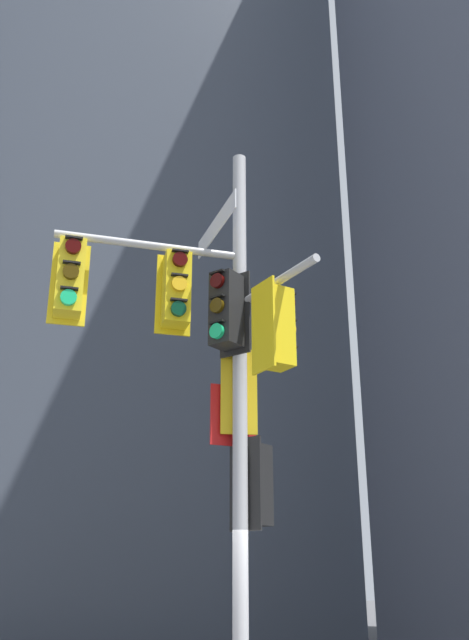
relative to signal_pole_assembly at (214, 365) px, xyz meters
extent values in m
cube|color=#4C5460|center=(0.31, 21.76, 20.94)|extent=(14.65, 14.65, 50.92)
cylinder|color=#B2B2B5|center=(0.35, 0.10, -0.65)|extent=(0.19, 0.19, 7.75)
cylinder|color=#B2B2B5|center=(-0.89, 0.01, 1.62)|extent=(2.51, 0.29, 0.10)
cylinder|color=#B2B2B5|center=(0.64, -0.71, 0.90)|extent=(0.66, 1.65, 0.10)
cube|color=yellow|center=(-0.53, 0.22, 1.02)|extent=(0.48, 0.07, 1.14)
cube|color=yellow|center=(-0.52, 0.03, 1.02)|extent=(0.36, 0.36, 1.00)
cylinder|color=#360605|center=(-0.50, -0.17, 1.37)|extent=(0.20, 0.07, 0.20)
cube|color=black|center=(-0.50, -0.17, 1.49)|extent=(0.22, 0.09, 0.02)
cylinder|color=yellow|center=(-0.50, -0.17, 1.02)|extent=(0.20, 0.07, 0.20)
cube|color=black|center=(-0.50, -0.17, 1.14)|extent=(0.22, 0.09, 0.02)
cylinder|color=#06311C|center=(-0.50, -0.17, 0.67)|extent=(0.20, 0.07, 0.20)
cube|color=black|center=(-0.50, -0.17, 0.79)|extent=(0.22, 0.09, 0.02)
cube|color=yellow|center=(-1.91, 0.12, 1.02)|extent=(0.48, 0.07, 1.14)
cube|color=yellow|center=(-1.89, -0.07, 1.02)|extent=(0.36, 0.36, 1.00)
cylinder|color=#360605|center=(-1.88, -0.27, 1.37)|extent=(0.20, 0.07, 0.20)
cube|color=black|center=(-1.88, -0.27, 1.49)|extent=(0.22, 0.09, 0.02)
cylinder|color=#3C2C06|center=(-1.88, -0.27, 1.02)|extent=(0.20, 0.07, 0.20)
cube|color=black|center=(-1.88, -0.27, 1.14)|extent=(0.22, 0.09, 0.02)
cylinder|color=#19C672|center=(-1.88, -0.27, 0.67)|extent=(0.20, 0.07, 0.20)
cube|color=black|center=(-1.88, -0.27, 0.79)|extent=(0.22, 0.09, 0.02)
cube|color=yellow|center=(0.46, -0.77, 0.30)|extent=(0.19, 0.46, 1.14)
cube|color=yellow|center=(0.64, -0.71, 0.30)|extent=(0.43, 0.43, 1.00)
cylinder|color=#360605|center=(0.83, -0.64, 0.65)|extent=(0.12, 0.21, 0.20)
cube|color=black|center=(0.83, -0.64, 0.77)|extent=(0.14, 0.23, 0.02)
cylinder|color=yellow|center=(0.83, -0.64, 0.30)|extent=(0.12, 0.21, 0.20)
cube|color=black|center=(0.83, -0.64, 0.42)|extent=(0.14, 0.23, 0.02)
cylinder|color=#06311C|center=(0.83, -0.64, -0.05)|extent=(0.12, 0.21, 0.20)
cube|color=black|center=(0.83, -0.64, 0.07)|extent=(0.14, 0.23, 0.02)
cube|color=black|center=(0.28, 0.03, 0.73)|extent=(0.34, 0.38, 1.14)
cube|color=black|center=(0.13, -0.10, 0.73)|extent=(0.48, 0.48, 1.00)
cylinder|color=#360605|center=(-0.01, -0.23, 1.08)|extent=(0.18, 0.19, 0.20)
cube|color=black|center=(-0.02, -0.23, 1.20)|extent=(0.20, 0.21, 0.02)
cylinder|color=#3C2C06|center=(-0.01, -0.23, 0.73)|extent=(0.18, 0.19, 0.20)
cube|color=black|center=(-0.02, -0.23, 0.85)|extent=(0.20, 0.21, 0.02)
cylinder|color=#19C672|center=(-0.01, -0.23, 0.38)|extent=(0.18, 0.19, 0.20)
cube|color=black|center=(-0.02, -0.23, 0.50)|extent=(0.20, 0.21, 0.02)
cube|color=gold|center=(0.36, 0.20, -0.28)|extent=(0.48, 0.07, 1.14)
cube|color=gold|center=(0.38, 0.39, -0.28)|extent=(0.37, 0.37, 1.00)
cylinder|color=#360605|center=(0.40, 0.59, 0.07)|extent=(0.20, 0.08, 0.20)
cube|color=black|center=(0.40, 0.60, 0.19)|extent=(0.23, 0.09, 0.02)
cylinder|color=yellow|center=(0.40, 0.59, -0.28)|extent=(0.20, 0.08, 0.20)
cube|color=black|center=(0.40, 0.60, -0.16)|extent=(0.23, 0.09, 0.02)
cylinder|color=#06311C|center=(0.40, 0.59, -0.63)|extent=(0.20, 0.08, 0.20)
cube|color=black|center=(0.40, 0.60, -0.51)|extent=(0.23, 0.09, 0.02)
cube|color=black|center=(0.44, 0.17, -1.46)|extent=(0.33, 0.39, 1.14)
cube|color=black|center=(0.58, 0.29, -1.46)|extent=(0.48, 0.48, 1.00)
cylinder|color=red|center=(0.74, 0.41, -1.11)|extent=(0.17, 0.19, 0.20)
cube|color=black|center=(0.74, 0.42, -0.99)|extent=(0.20, 0.22, 0.02)
cylinder|color=#3C2C06|center=(0.74, 0.41, -1.46)|extent=(0.17, 0.19, 0.20)
cube|color=black|center=(0.74, 0.42, -1.34)|extent=(0.20, 0.22, 0.02)
cylinder|color=#06311C|center=(0.74, 0.41, -1.81)|extent=(0.17, 0.19, 0.20)
cube|color=black|center=(0.74, 0.42, -1.69)|extent=(0.20, 0.22, 0.02)
cube|color=white|center=(0.01, 0.05, 2.03)|extent=(0.24, 1.61, 0.28)
cube|color=#19479E|center=(0.01, 0.05, 2.03)|extent=(0.23, 1.57, 0.24)
cube|color=red|center=(0.31, 0.31, -0.58)|extent=(0.63, 0.14, 0.80)
cube|color=white|center=(0.31, 0.31, -0.58)|extent=(0.59, 0.13, 0.76)
camera|label=1|loc=(-1.47, -8.32, -2.58)|focal=38.60mm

